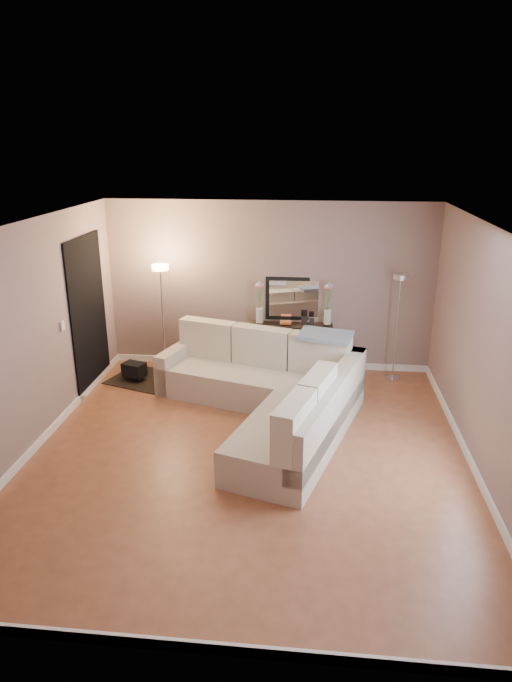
# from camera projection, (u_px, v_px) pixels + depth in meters

# --- Properties ---
(floor) EXTENTS (5.00, 5.50, 0.01)m
(floor) POSITION_uv_depth(u_px,v_px,m) (249.00, 454.00, 6.59)
(floor) COLOR #975637
(floor) RESTS_ON ground
(ceiling) EXTENTS (5.00, 5.50, 0.01)m
(ceiling) POSITION_uv_depth(u_px,v_px,m) (248.00, 226.00, 5.72)
(ceiling) COLOR white
(ceiling) RESTS_ON ground
(wall_back) EXTENTS (5.00, 0.02, 2.60)m
(wall_back) POSITION_uv_depth(u_px,v_px,m) (269.00, 287.00, 8.75)
(wall_back) COLOR gray
(wall_back) RESTS_ON ground
(wall_front) EXTENTS (5.00, 0.02, 2.60)m
(wall_front) POSITION_uv_depth(u_px,v_px,m) (197.00, 498.00, 3.57)
(wall_front) COLOR gray
(wall_front) RESTS_ON ground
(wall_left) EXTENTS (0.02, 5.50, 2.60)m
(wall_left) POSITION_uv_depth(u_px,v_px,m) (27.00, 340.00, 6.40)
(wall_left) COLOR gray
(wall_left) RESTS_ON ground
(wall_right) EXTENTS (0.02, 5.50, 2.60)m
(wall_right) POSITION_uv_depth(u_px,v_px,m) (488.00, 357.00, 5.91)
(wall_right) COLOR gray
(wall_right) RESTS_ON ground
(baseboard_back) EXTENTS (5.00, 0.03, 0.10)m
(baseboard_back) POSITION_uv_depth(u_px,v_px,m) (269.00, 363.00, 9.14)
(baseboard_back) COLOR white
(baseboard_back) RESTS_ON ground
(baseboard_front) EXTENTS (5.00, 0.03, 0.10)m
(baseboard_front) POSITION_uv_depth(u_px,v_px,m) (204.00, 647.00, 4.01)
(baseboard_front) COLOR white
(baseboard_front) RESTS_ON ground
(baseboard_left) EXTENTS (0.03, 5.50, 0.10)m
(baseboard_left) POSITION_uv_depth(u_px,v_px,m) (43.00, 438.00, 6.82)
(baseboard_left) COLOR white
(baseboard_left) RESTS_ON ground
(baseboard_right) EXTENTS (0.03, 5.50, 0.10)m
(baseboard_right) POSITION_uv_depth(u_px,v_px,m) (470.00, 461.00, 6.33)
(baseboard_right) COLOR white
(baseboard_right) RESTS_ON ground
(doorway) EXTENTS (0.02, 1.20, 2.20)m
(doorway) POSITION_uv_depth(u_px,v_px,m) (89.00, 314.00, 8.06)
(doorway) COLOR black
(doorway) RESTS_ON ground
(switch_plate) EXTENTS (0.02, 0.08, 0.12)m
(switch_plate) POSITION_uv_depth(u_px,v_px,m) (63.00, 326.00, 7.23)
(switch_plate) COLOR white
(switch_plate) RESTS_ON ground
(sectional_sofa) EXTENTS (2.92, 3.34, 0.97)m
(sectional_sofa) POSITION_uv_depth(u_px,v_px,m) (272.00, 391.00, 7.36)
(sectional_sofa) COLOR #BDAE99
(sectional_sofa) RESTS_ON floor
(throw_blanket) EXTENTS (0.78, 0.56, 0.09)m
(throw_blanket) POSITION_uv_depth(u_px,v_px,m) (326.00, 335.00, 7.56)
(throw_blanket) COLOR gray
(throw_blanket) RESTS_ON sectional_sofa
(console_table) EXTENTS (1.24, 0.37, 0.75)m
(console_table) POSITION_uv_depth(u_px,v_px,m) (287.00, 344.00, 8.85)
(console_table) COLOR black
(console_table) RESTS_ON floor
(leaning_mirror) EXTENTS (0.87, 0.07, 0.68)m
(leaning_mirror) POSITION_uv_depth(u_px,v_px,m) (294.00, 299.00, 8.77)
(leaning_mirror) COLOR black
(leaning_mirror) RESTS_ON console_table
(table_decor) EXTENTS (0.52, 0.12, 0.12)m
(table_decor) POSITION_uv_depth(u_px,v_px,m) (293.00, 322.00, 8.69)
(table_decor) COLOR orange
(table_decor) RESTS_ON console_table
(flower_vase_left) EXTENTS (0.14, 0.12, 0.65)m
(flower_vase_left) POSITION_uv_depth(u_px,v_px,m) (259.00, 305.00, 8.68)
(flower_vase_left) COLOR silver
(flower_vase_left) RESTS_ON console_table
(flower_vase_right) EXTENTS (0.14, 0.12, 0.65)m
(flower_vase_right) POSITION_uv_depth(u_px,v_px,m) (328.00, 307.00, 8.61)
(flower_vase_right) COLOR silver
(flower_vase_right) RESTS_ON console_table
(floor_lamp_lit) EXTENTS (0.31, 0.31, 1.71)m
(floor_lamp_lit) POSITION_uv_depth(u_px,v_px,m) (162.00, 298.00, 8.45)
(floor_lamp_lit) COLOR silver
(floor_lamp_lit) RESTS_ON floor
(floor_lamp_unlit) EXTENTS (0.29, 0.29, 1.63)m
(floor_lamp_unlit) POSITION_uv_depth(u_px,v_px,m) (398.00, 306.00, 8.27)
(floor_lamp_unlit) COLOR silver
(floor_lamp_unlit) RESTS_ON floor
(charcoal_rug) EXTENTS (1.33, 1.16, 0.01)m
(charcoal_rug) POSITION_uv_depth(u_px,v_px,m) (149.00, 380.00, 8.61)
(charcoal_rug) COLOR black
(charcoal_rug) RESTS_ON floor
(black_bag) EXTENTS (0.37, 0.31, 0.20)m
(black_bag) POSITION_uv_depth(u_px,v_px,m) (134.00, 369.00, 8.53)
(black_bag) COLOR black
(black_bag) RESTS_ON charcoal_rug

